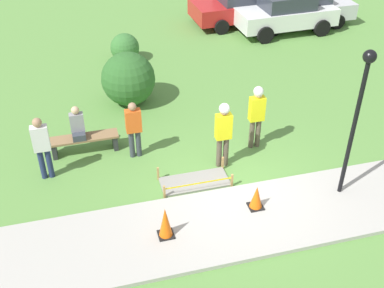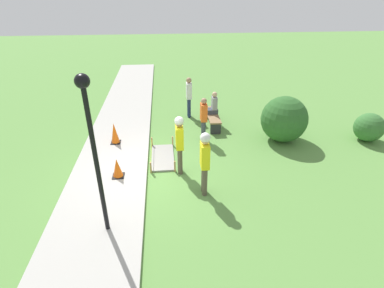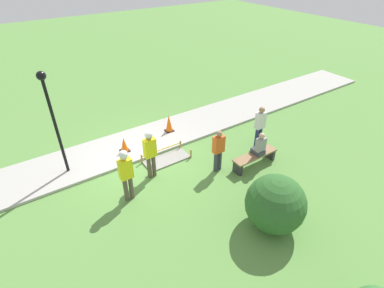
# 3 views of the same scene
# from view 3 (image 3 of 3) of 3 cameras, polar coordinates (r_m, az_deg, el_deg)

# --- Properties ---
(ground_plane) EXTENTS (60.00, 60.00, 0.00)m
(ground_plane) POSITION_cam_3_polar(r_m,az_deg,el_deg) (11.32, -10.01, -3.36)
(ground_plane) COLOR #5B8E42
(sidewalk) EXTENTS (28.00, 2.27, 0.10)m
(sidewalk) POSITION_cam_3_polar(r_m,az_deg,el_deg) (12.17, -12.33, -0.49)
(sidewalk) COLOR #ADAAA3
(sidewalk) RESTS_ON ground_plane
(wet_concrete_patch) EXTENTS (1.73, 0.78, 0.37)m
(wet_concrete_patch) POSITION_cam_3_polar(r_m,az_deg,el_deg) (11.25, -4.84, -2.93)
(wet_concrete_patch) COLOR gray
(wet_concrete_patch) RESTS_ON ground_plane
(traffic_cone_near_patch) EXTENTS (0.34, 0.34, 0.75)m
(traffic_cone_near_patch) POSITION_cam_3_polar(r_m,az_deg,el_deg) (12.68, -4.41, 3.98)
(traffic_cone_near_patch) COLOR black
(traffic_cone_near_patch) RESTS_ON sidewalk
(traffic_cone_far_patch) EXTENTS (0.34, 0.34, 0.58)m
(traffic_cone_far_patch) POSITION_cam_3_polar(r_m,az_deg,el_deg) (11.69, -12.79, -0.11)
(traffic_cone_far_patch) COLOR black
(traffic_cone_far_patch) RESTS_ON sidewalk
(park_bench) EXTENTS (1.81, 0.44, 0.48)m
(park_bench) POSITION_cam_3_polar(r_m,az_deg,el_deg) (11.02, 11.88, -2.55)
(park_bench) COLOR #2D2D33
(park_bench) RESTS_ON ground_plane
(person_seated_on_bench) EXTENTS (0.36, 0.44, 0.89)m
(person_seated_on_bench) POSITION_cam_3_polar(r_m,az_deg,el_deg) (10.79, 12.80, -0.37)
(person_seated_on_bench) COLOR #383D47
(person_seated_on_bench) RESTS_ON park_bench
(worker_supervisor) EXTENTS (0.40, 0.26, 1.83)m
(worker_supervisor) POSITION_cam_3_polar(r_m,az_deg,el_deg) (9.93, -8.01, -1.14)
(worker_supervisor) COLOR brown
(worker_supervisor) RESTS_ON ground_plane
(worker_assistant) EXTENTS (0.40, 0.27, 1.84)m
(worker_assistant) POSITION_cam_3_polar(r_m,az_deg,el_deg) (9.15, -12.49, -5.06)
(worker_assistant) COLOR brown
(worker_assistant) RESTS_ON ground_plane
(bystander_in_orange_shirt) EXTENTS (0.40, 0.22, 1.62)m
(bystander_in_orange_shirt) POSITION_cam_3_polar(r_m,az_deg,el_deg) (10.27, 5.05, -0.92)
(bystander_in_orange_shirt) COLOR #383D47
(bystander_in_orange_shirt) RESTS_ON ground_plane
(bystander_in_gray_shirt) EXTENTS (0.40, 0.23, 1.73)m
(bystander_in_gray_shirt) POSITION_cam_3_polar(r_m,az_deg,el_deg) (11.81, 12.81, 3.62)
(bystander_in_gray_shirt) COLOR navy
(bystander_in_gray_shirt) RESTS_ON ground_plane
(lamppost_near) EXTENTS (0.28, 0.28, 3.61)m
(lamppost_near) POSITION_cam_3_polar(r_m,az_deg,el_deg) (10.26, -25.30, 5.98)
(lamppost_near) COLOR black
(lamppost_near) RESTS_ON sidewalk
(shrub_rounded_near) EXTENTS (1.66, 1.66, 1.66)m
(shrub_rounded_near) POSITION_cam_3_polar(r_m,az_deg,el_deg) (8.61, 15.58, -10.93)
(shrub_rounded_near) COLOR #2D6028
(shrub_rounded_near) RESTS_ON ground_plane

